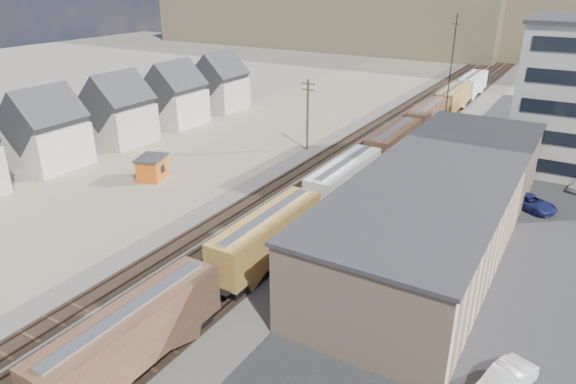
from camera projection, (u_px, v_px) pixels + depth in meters
The scene contains 14 objects.
ground at pixel (125, 330), 36.18m from camera, with size 300.00×300.00×0.00m, color #6B6356.
ballast_bed at pixel (384, 144), 75.66m from camera, with size 18.00×200.00×0.06m, color #4C4742.
dirt_yard at pixel (234, 141), 77.21m from camera, with size 24.00×180.00×0.03m, color #7A7154.
asphalt_lot at pixel (531, 215), 53.43m from camera, with size 26.00×120.00×0.04m, color #232326.
rail_tracks at pixel (380, 143), 75.89m from camera, with size 11.40×200.00×0.24m.
freight_train at pixel (371, 159), 61.39m from camera, with size 3.00×119.74×4.46m.
warehouse at pixel (441, 203), 47.42m from camera, with size 12.40×40.40×7.25m.
utility_pole_north at pixel (308, 113), 71.29m from camera, with size 2.20×0.32×10.00m.
radio_mast at pixel (450, 75), 77.17m from camera, with size 1.20×0.16×18.00m.
townhouse_row at pixel (85, 123), 70.28m from camera, with size 8.15×68.16×10.47m.
hills_north at pixel (523, 5), 163.22m from camera, with size 265.00×80.00×32.00m.
maintenance_shed at pixel (152, 168), 62.33m from camera, with size 4.16×4.70×2.86m.
parked_car_white at pixel (503, 383), 30.32m from camera, with size 1.78×5.10×1.68m, color white.
parked_car_blue at pixel (530, 203), 54.51m from camera, with size 2.55×5.53×1.54m, color navy.
Camera 1 is at (25.01, -19.39, 23.13)m, focal length 32.00 mm.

